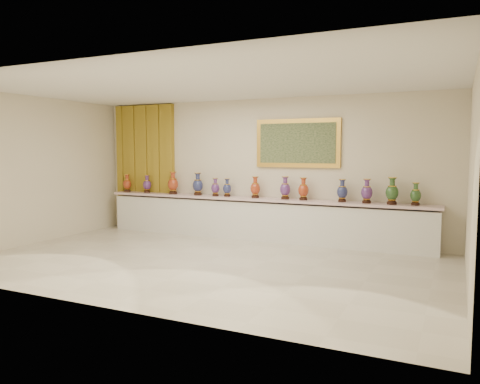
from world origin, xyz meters
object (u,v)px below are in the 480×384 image
(counter, at_px, (258,219))
(vase_2, at_px, (173,184))
(vase_1, at_px, (147,185))
(vase_0, at_px, (127,184))

(counter, relative_size, vase_2, 14.03)
(vase_1, xyz_separation_m, vase_2, (0.76, -0.04, 0.04))
(counter, height_order, vase_2, vase_2)
(vase_2, bearing_deg, counter, 0.73)
(vase_1, bearing_deg, counter, -0.33)
(vase_0, distance_m, vase_1, 0.56)
(vase_0, bearing_deg, counter, 0.29)
(counter, distance_m, vase_2, 2.22)
(vase_1, bearing_deg, vase_0, -176.57)
(vase_0, xyz_separation_m, vase_1, (0.56, 0.03, -0.00))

